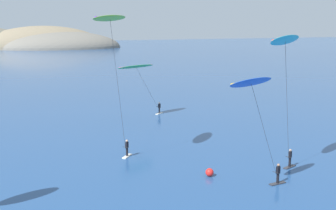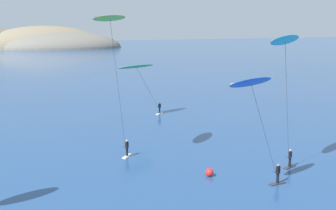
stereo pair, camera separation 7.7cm
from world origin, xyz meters
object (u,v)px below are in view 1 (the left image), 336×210
at_px(kitesurfer_lime, 111,30).
at_px(kitesurfer_blue, 255,94).
at_px(marker_buoy, 210,172).
at_px(kitesurfer_cyan, 286,52).
at_px(kitesurfer_green, 138,70).

distance_m(kitesurfer_lime, kitesurfer_blue, 14.02).
distance_m(kitesurfer_lime, marker_buoy, 14.93).
bearing_deg(kitesurfer_blue, marker_buoy, 100.89).
xyz_separation_m(kitesurfer_lime, kitesurfer_cyan, (12.38, -8.06, -1.70)).
bearing_deg(kitesurfer_cyan, marker_buoy, 161.76).
distance_m(kitesurfer_green, marker_buoy, 24.64).
xyz_separation_m(kitesurfer_lime, kitesurfer_green, (8.29, 17.60, -5.58)).
relative_size(kitesurfer_cyan, kitesurfer_blue, 1.31).
height_order(kitesurfer_lime, kitesurfer_cyan, kitesurfer_lime).
height_order(kitesurfer_cyan, kitesurfer_green, kitesurfer_cyan).
bearing_deg(kitesurfer_green, kitesurfer_blue, -91.54).
distance_m(kitesurfer_cyan, kitesurfer_blue, 6.29).
height_order(kitesurfer_blue, kitesurfer_green, kitesurfer_blue).
bearing_deg(kitesurfer_lime, kitesurfer_green, 64.78).
relative_size(kitesurfer_cyan, kitesurfer_green, 1.55).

